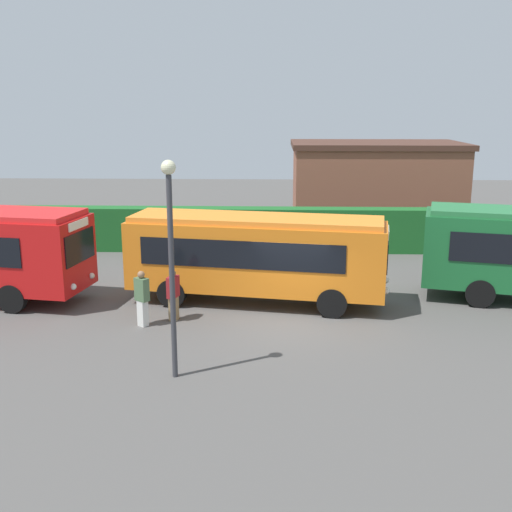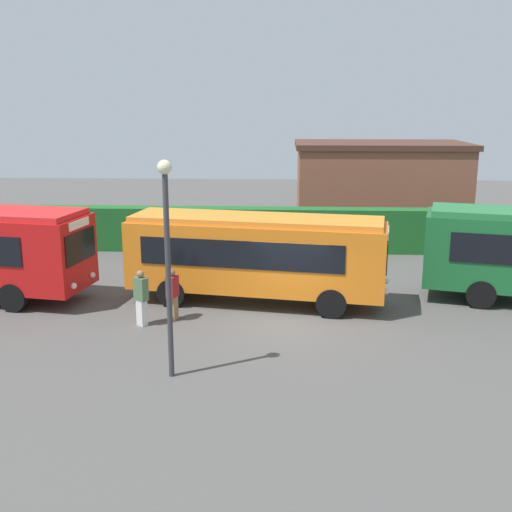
% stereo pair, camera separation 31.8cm
% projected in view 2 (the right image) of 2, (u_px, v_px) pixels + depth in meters
% --- Properties ---
extents(ground_plane, '(78.74, 78.74, 0.00)m').
position_uv_depth(ground_plane, '(288.00, 323.00, 19.97)').
color(ground_plane, '#514F4C').
extents(bus_orange, '(9.27, 3.78, 3.11)m').
position_uv_depth(bus_orange, '(256.00, 254.00, 21.63)').
color(bus_orange, orange).
rests_on(bus_orange, ground_plane).
extents(person_center, '(0.51, 0.48, 1.81)m').
position_uv_depth(person_center, '(141.00, 297.00, 19.57)').
color(person_center, silver).
rests_on(person_center, ground_plane).
extents(person_right, '(0.38, 0.55, 1.71)m').
position_uv_depth(person_right, '(173.00, 294.00, 20.08)').
color(person_right, olive).
rests_on(person_right, ground_plane).
extents(person_far, '(0.48, 0.48, 1.72)m').
position_uv_depth(person_far, '(219.00, 259.00, 24.55)').
color(person_far, olive).
rests_on(person_far, ground_plane).
extents(hedge_row, '(51.37, 1.03, 2.09)m').
position_uv_depth(hedge_row, '(288.00, 230.00, 29.53)').
color(hedge_row, '#1C5E25').
rests_on(hedge_row, ground_plane).
extents(depot_building, '(9.45, 5.87, 4.84)m').
position_uv_depth(depot_building, '(379.00, 186.00, 34.79)').
color(depot_building, brown).
rests_on(depot_building, ground_plane).
extents(lamppost, '(0.36, 0.36, 5.59)m').
position_uv_depth(lamppost, '(167.00, 245.00, 15.28)').
color(lamppost, '#38383D').
rests_on(lamppost, ground_plane).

